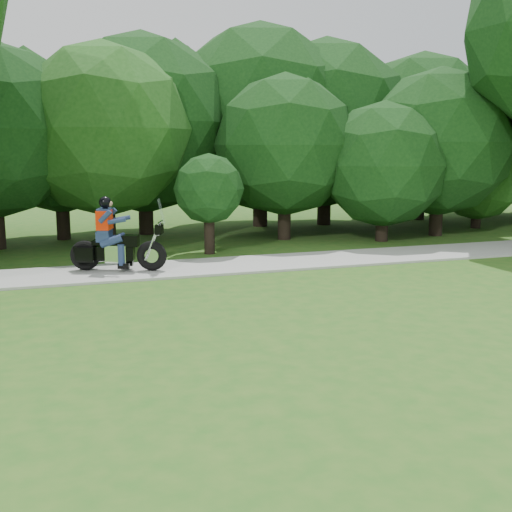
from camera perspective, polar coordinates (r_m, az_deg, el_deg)
ground at (r=10.01m, az=19.15°, el=-8.49°), size 100.00×100.00×0.00m
walkway at (r=16.82m, az=2.23°, el=-0.55°), size 60.00×2.20×0.06m
tree_line at (r=22.80m, az=-3.79°, el=11.22°), size 40.33×11.50×7.55m
touring_motorcycle at (r=15.81m, az=-12.69°, el=1.07°), size 2.28×1.30×1.80m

